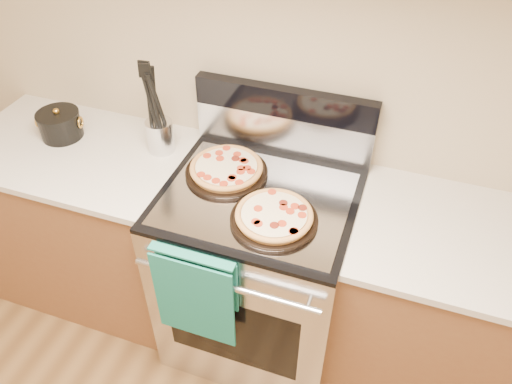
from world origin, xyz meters
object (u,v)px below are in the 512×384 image
(pepperoni_pizza_front, at_px, (274,217))
(utensil_crock, at_px, (160,136))
(range_body, at_px, (259,272))
(pepperoni_pizza_back, at_px, (226,169))
(saucepan, at_px, (60,126))

(pepperoni_pizza_front, bearing_deg, utensil_crock, 155.03)
(pepperoni_pizza_front, xyz_separation_m, utensil_crock, (-0.60, 0.28, 0.03))
(range_body, height_order, pepperoni_pizza_back, pepperoni_pizza_back)
(range_body, distance_m, utensil_crock, 0.75)
(pepperoni_pizza_back, distance_m, pepperoni_pizza_front, 0.33)
(utensil_crock, distance_m, saucepan, 0.48)
(pepperoni_pizza_back, bearing_deg, range_body, -22.90)
(range_body, relative_size, saucepan, 4.94)
(range_body, height_order, saucepan, saucepan)
(range_body, xyz_separation_m, pepperoni_pizza_front, (0.10, -0.13, 0.50))
(range_body, distance_m, pepperoni_pizza_front, 0.52)
(range_body, height_order, utensil_crock, utensil_crock)
(range_body, xyz_separation_m, pepperoni_pizza_back, (-0.17, 0.07, 0.50))
(utensil_crock, bearing_deg, pepperoni_pizza_back, -13.56)
(utensil_crock, bearing_deg, saucepan, -173.43)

